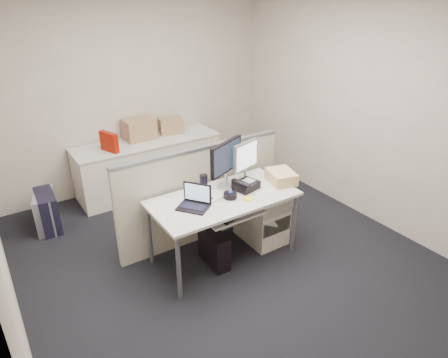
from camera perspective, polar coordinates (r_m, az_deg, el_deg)
floor at (r=4.45m, az=-0.07°, el=-10.94°), size 4.00×4.50×0.01m
wall_back at (r=5.74m, az=-12.77°, el=12.02°), size 4.00×0.02×2.70m
wall_right at (r=5.12m, az=19.27°, el=9.59°), size 0.02×4.50×2.70m
desk at (r=4.08m, az=-0.08°, el=-3.39°), size 1.50×0.75×0.73m
keyboard_tray at (r=3.98m, az=1.35°, el=-5.01°), size 0.62×0.32×0.02m
drawer_pedestal at (r=4.57m, az=5.38°, el=-4.99°), size 0.40×0.55×0.65m
cubicle_partition at (r=4.47m, az=-3.20°, el=-2.34°), size 2.00×0.06×1.10m
back_counter at (r=5.76m, az=-10.65°, el=1.85°), size 2.00×0.60×0.72m
monitor_main at (r=4.15m, az=0.29°, el=2.07°), size 0.55×0.38×0.51m
monitor_small at (r=4.29m, az=3.08°, el=2.41°), size 0.40×0.27×0.45m
laptop at (r=3.81m, az=-4.46°, el=-2.74°), size 0.35×0.36×0.22m
trackball at (r=4.03m, az=0.91°, el=-2.35°), size 0.17×0.17×0.05m
desk_phone at (r=4.20m, az=3.18°, el=-0.92°), size 0.28×0.25×0.08m
paper_stack at (r=4.08m, az=-2.41°, el=-2.27°), size 0.31×0.36×0.01m
sticky_pad at (r=4.01m, az=3.49°, el=-2.85°), size 0.12×0.12×0.01m
travel_mug at (r=4.13m, az=-2.91°, el=-0.68°), size 0.10×0.10×0.17m
banana at (r=4.26m, az=2.34°, el=-0.80°), size 0.19×0.16×0.04m
cellphone at (r=4.02m, az=-2.26°, el=-2.77°), size 0.08×0.11×0.01m
manila_folders at (r=4.38m, az=8.18°, el=0.35°), size 0.33×0.38×0.12m
keyboard at (r=3.96m, az=1.68°, el=-4.76°), size 0.48×0.28×0.03m
pc_tower_desk at (r=4.23m, az=-1.42°, el=-9.80°), size 0.18×0.42×0.39m
pc_tower_spare_dark at (r=5.23m, az=-23.87°, el=-4.20°), size 0.23×0.51×0.47m
pc_tower_spare_silver at (r=5.24m, az=-24.06°, el=-4.20°), size 0.33×0.53×0.47m
cardboard_box_left at (r=5.67m, az=-12.03°, el=6.89°), size 0.42×0.32×0.31m
cardboard_box_right at (r=5.86m, az=-7.59°, el=7.50°), size 0.38×0.33×0.24m
red_binder at (r=5.33m, az=-16.08°, el=5.02°), size 0.16×0.30×0.27m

